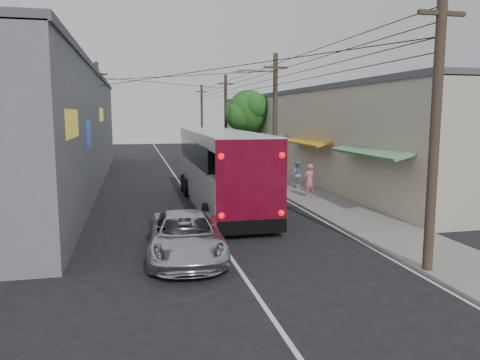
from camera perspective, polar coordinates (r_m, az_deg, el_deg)
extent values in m
plane|color=black|center=(14.46, -0.55, -10.25)|extent=(120.00, 120.00, 0.00)
cube|color=slate|center=(35.00, 2.89, 0.68)|extent=(3.00, 80.00, 0.12)
cube|color=#C1B799|center=(38.08, 8.67, 5.63)|extent=(6.00, 40.00, 6.00)
cube|color=#4C4C51|center=(38.08, 8.76, 10.30)|extent=(6.20, 40.00, 0.30)
cube|color=#186D25|center=(22.19, 15.83, 3.50)|extent=(1.39, 6.00, 0.46)
cube|color=#C26F16|center=(29.44, 8.36, 4.77)|extent=(1.39, 6.00, 0.46)
cube|color=#186D25|center=(37.01, 3.88, 5.49)|extent=(1.39, 6.00, 0.46)
cube|color=#C26F16|center=(44.72, 0.92, 5.94)|extent=(1.39, 6.00, 0.46)
cube|color=#186D25|center=(52.53, -1.16, 6.25)|extent=(1.39, 6.00, 0.46)
cube|color=slate|center=(31.93, -23.00, 5.54)|extent=(7.00, 36.00, 7.00)
cube|color=#4C4C51|center=(32.01, -23.36, 11.99)|extent=(7.20, 36.00, 0.30)
cube|color=yellow|center=(17.55, -19.94, 6.46)|extent=(0.12, 3.50, 1.00)
cube|color=#1433A5|center=(23.53, -18.10, 5.36)|extent=(0.12, 2.20, 1.40)
cube|color=yellow|center=(33.49, -16.63, 7.64)|extent=(0.12, 4.00, 0.90)
cylinder|color=#473828|center=(14.02, 22.66, 5.23)|extent=(0.28, 0.28, 8.00)
cube|color=#473828|center=(14.26, 23.39, 18.17)|extent=(1.40, 0.12, 0.12)
cylinder|color=#473828|center=(27.64, 4.29, 6.90)|extent=(0.28, 0.28, 8.00)
cube|color=#473828|center=(27.76, 4.36, 13.52)|extent=(1.40, 0.12, 0.12)
cylinder|color=#473828|center=(42.21, -1.75, 7.31)|extent=(0.28, 0.28, 8.00)
cube|color=#473828|center=(42.29, -1.77, 11.65)|extent=(1.40, 0.12, 0.12)
cylinder|color=#473828|center=(57.00, -4.67, 7.47)|extent=(0.28, 0.28, 8.00)
cube|color=#473828|center=(57.06, -4.71, 10.69)|extent=(1.40, 0.12, 0.12)
cylinder|color=#473828|center=(33.50, -16.85, 6.78)|extent=(0.28, 0.28, 8.00)
cube|color=#473828|center=(33.60, -17.08, 12.24)|extent=(1.40, 0.12, 0.12)
cylinder|color=#59595E|center=(27.44, 2.10, 13.18)|extent=(2.20, 0.10, 0.10)
cube|color=#59595E|center=(27.17, -0.21, 13.03)|extent=(0.50, 0.18, 0.12)
cylinder|color=#3F2B19|center=(40.67, 1.03, 4.46)|extent=(0.44, 0.44, 4.00)
sphere|color=#16521A|center=(40.60, 1.04, 8.41)|extent=(3.60, 3.60, 3.60)
sphere|color=#16521A|center=(41.43, 2.19, 7.57)|extent=(2.60, 2.60, 2.60)
sphere|color=#16521A|center=(40.00, -0.09, 7.84)|extent=(2.40, 2.40, 2.40)
sphere|color=#16521A|center=(39.73, 1.96, 8.99)|extent=(2.20, 2.20, 2.20)
sphere|color=#16521A|center=(41.40, 0.33, 8.68)|extent=(2.00, 2.00, 2.00)
cube|color=silver|center=(23.03, -2.40, -0.25)|extent=(2.72, 12.73, 2.01)
cube|color=black|center=(23.38, -2.65, 3.53)|extent=(2.73, 10.61, 1.06)
cube|color=silver|center=(22.82, -2.43, 5.28)|extent=(2.72, 12.73, 0.53)
cube|color=maroon|center=(16.72, 1.43, -0.28)|extent=(2.63, 0.10, 3.07)
cube|color=black|center=(17.04, 1.41, -5.75)|extent=(2.65, 0.12, 0.53)
sphere|color=red|center=(16.67, -2.28, -4.38)|extent=(0.23, 0.23, 0.23)
sphere|color=red|center=(17.20, 5.05, -4.02)|extent=(0.23, 0.23, 0.23)
sphere|color=red|center=(16.35, -2.32, 2.89)|extent=(0.23, 0.23, 0.23)
sphere|color=red|center=(16.89, 5.14, 3.03)|extent=(0.23, 0.23, 0.23)
cylinder|color=black|center=(18.62, -3.99, -4.41)|extent=(0.32, 1.06, 1.06)
cylinder|color=black|center=(19.18, 3.88, -4.04)|extent=(0.32, 1.06, 1.06)
cylinder|color=black|center=(26.07, -6.49, -0.86)|extent=(0.32, 1.06, 1.06)
cylinder|color=black|center=(26.47, -0.78, -0.67)|extent=(0.32, 1.06, 1.06)
cylinder|color=black|center=(27.63, -6.83, -0.36)|extent=(0.32, 1.06, 1.06)
cylinder|color=black|center=(28.01, -1.44, -0.19)|extent=(0.32, 1.06, 1.06)
imported|color=silver|center=(14.99, -6.65, -6.82)|extent=(2.63, 5.21, 1.41)
imported|color=gray|center=(29.87, 1.85, 0.81)|extent=(2.89, 5.64, 1.57)
imported|color=#27282C|center=(38.81, -1.59, 2.27)|extent=(1.82, 3.85, 1.27)
imported|color=black|center=(46.99, -4.57, 3.41)|extent=(2.23, 4.80, 1.52)
imported|color=#D57189|center=(25.28, 8.44, -0.06)|extent=(0.75, 0.60, 1.79)
imported|color=#8394BE|center=(28.55, 6.95, 0.67)|extent=(0.93, 0.83, 1.57)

